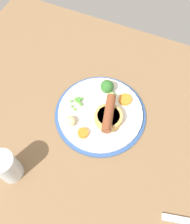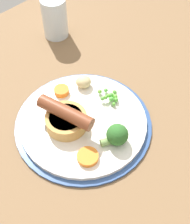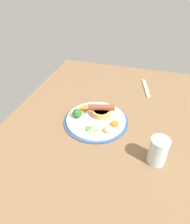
% 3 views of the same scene
% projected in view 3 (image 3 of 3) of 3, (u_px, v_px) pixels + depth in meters
% --- Properties ---
extents(dining_table, '(1.10, 0.80, 0.03)m').
position_uv_depth(dining_table, '(103.00, 121.00, 0.86)').
color(dining_table, brown).
rests_on(dining_table, ground).
extents(dinner_plate, '(0.27, 0.27, 0.01)m').
position_uv_depth(dinner_plate, '(96.00, 120.00, 0.84)').
color(dinner_plate, '#2D4C84').
rests_on(dinner_plate, dining_table).
extents(sausage_pudding, '(0.08, 0.11, 0.05)m').
position_uv_depth(sausage_pudding, '(101.00, 111.00, 0.84)').
color(sausage_pudding, tan).
rests_on(sausage_pudding, dinner_plate).
extents(pea_pile, '(0.04, 0.05, 0.02)m').
position_uv_depth(pea_pile, '(91.00, 129.00, 0.77)').
color(pea_pile, '#5BB639').
rests_on(pea_pile, dinner_plate).
extents(broccoli_floret_near, '(0.05, 0.04, 0.04)m').
position_uv_depth(broccoli_floret_near, '(77.00, 113.00, 0.83)').
color(broccoli_floret_near, '#2D6628').
rests_on(broccoli_floret_near, dinner_plate).
extents(potato_chunk_0, '(0.04, 0.04, 0.02)m').
position_uv_depth(potato_chunk_0, '(108.00, 129.00, 0.76)').
color(potato_chunk_0, '#CCB77F').
rests_on(potato_chunk_0, dinner_plate).
extents(carrot_slice_0, '(0.05, 0.05, 0.01)m').
position_uv_depth(carrot_slice_0, '(85.00, 108.00, 0.89)').
color(carrot_slice_0, orange).
rests_on(carrot_slice_0, dinner_plate).
extents(carrot_slice_1, '(0.04, 0.04, 0.01)m').
position_uv_depth(carrot_slice_1, '(115.00, 124.00, 0.80)').
color(carrot_slice_1, orange).
rests_on(carrot_slice_1, dinner_plate).
extents(fork, '(0.18, 0.06, 0.01)m').
position_uv_depth(fork, '(146.00, 88.00, 1.05)').
color(fork, silver).
rests_on(fork, dining_table).
extents(drinking_glass, '(0.06, 0.06, 0.10)m').
position_uv_depth(drinking_glass, '(158.00, 151.00, 0.64)').
color(drinking_glass, silver).
rests_on(drinking_glass, dining_table).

